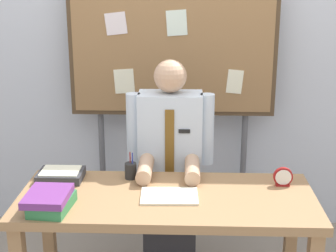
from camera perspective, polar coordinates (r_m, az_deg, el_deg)
back_wall at (r=3.82m, az=0.61°, el=8.16°), size 6.40×0.08×2.70m
desk at (r=2.87m, az=-0.12°, el=-9.57°), size 1.63×0.68×0.76m
person at (r=3.33m, az=0.23°, el=-5.57°), size 0.55×0.56×1.42m
bulletin_board at (r=3.61m, az=0.51°, el=8.35°), size 1.46×0.09×1.91m
book_stack at (r=2.71m, az=-12.99°, el=-8.11°), size 0.23×0.28×0.10m
open_notebook at (r=2.80m, az=0.15°, el=-7.81°), size 0.32×0.23×0.01m
desk_clock at (r=3.00m, az=12.69°, el=-5.62°), size 0.11×0.04×0.11m
pen_holder at (r=3.03m, az=-4.18°, el=-4.97°), size 0.07×0.07×0.16m
paper_tray at (r=3.08m, az=-11.86°, el=-5.36°), size 0.26×0.20×0.06m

